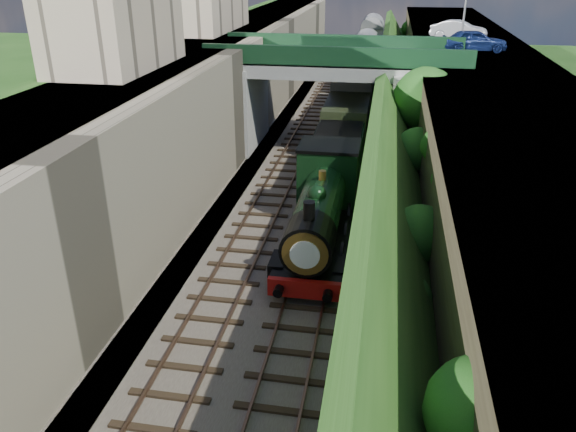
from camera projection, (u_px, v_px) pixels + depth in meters
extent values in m
plane|color=#1E4714|center=(241.00, 397.00, 16.81)|extent=(160.00, 160.00, 0.00)
cube|color=#473F38|center=(321.00, 169.00, 34.65)|extent=(10.00, 90.00, 0.20)
cube|color=#756B56|center=(232.00, 111.00, 34.09)|extent=(1.00, 90.00, 7.00)
cube|color=#262628|center=(178.00, 108.00, 34.64)|extent=(6.00, 90.00, 7.00)
cube|color=#262628|center=(488.00, 128.00, 31.90)|extent=(8.00, 90.00, 6.25)
cube|color=#1E4714|center=(407.00, 132.00, 32.78)|extent=(4.02, 90.00, 6.36)
sphere|color=#194C14|center=(482.00, 414.00, 10.43)|extent=(2.20, 2.20, 2.20)
sphere|color=#194C14|center=(394.00, 382.00, 14.59)|extent=(1.52, 1.52, 1.52)
sphere|color=#194C14|center=(403.00, 300.00, 17.47)|extent=(1.85, 1.85, 1.85)
sphere|color=#194C14|center=(420.00, 235.00, 19.57)|extent=(2.15, 2.15, 2.15)
sphere|color=#194C14|center=(448.00, 180.00, 20.28)|extent=(1.25, 1.25, 1.25)
sphere|color=#194C14|center=(439.00, 146.00, 24.05)|extent=(1.64, 1.64, 1.64)
sphere|color=#194C14|center=(417.00, 150.00, 27.24)|extent=(2.26, 2.26, 2.26)
sphere|color=#194C14|center=(381.00, 175.00, 31.83)|extent=(1.37, 1.37, 1.37)
sphere|color=#194C14|center=(383.00, 160.00, 33.61)|extent=(1.26, 1.26, 1.26)
sphere|color=#194C14|center=(405.00, 117.00, 35.48)|extent=(1.23, 1.23, 1.23)
sphere|color=#194C14|center=(424.00, 79.00, 37.45)|extent=(1.77, 1.77, 1.77)
sphere|color=#194C14|center=(394.00, 107.00, 42.11)|extent=(2.22, 2.22, 2.22)
sphere|color=#194C14|center=(422.00, 60.00, 43.29)|extent=(1.90, 1.90, 1.90)
sphere|color=#194C14|center=(414.00, 66.00, 45.19)|extent=(1.46, 1.46, 1.46)
sphere|color=#194C14|center=(414.00, 59.00, 47.36)|extent=(1.89, 1.89, 1.89)
sphere|color=#194C14|center=(409.00, 59.00, 50.75)|extent=(1.36, 1.36, 1.36)
sphere|color=#194C14|center=(398.00, 67.00, 54.77)|extent=(2.30, 2.30, 2.30)
sphere|color=#194C14|center=(395.00, 65.00, 57.96)|extent=(1.48, 1.48, 1.48)
sphere|color=#194C14|center=(401.00, 55.00, 58.88)|extent=(1.56, 1.56, 1.56)
sphere|color=#194C14|center=(394.00, 58.00, 63.12)|extent=(1.58, 1.58, 1.58)
sphere|color=#194C14|center=(414.00, 25.00, 64.36)|extent=(1.22, 1.22, 1.22)
sphere|color=#194C14|center=(409.00, 28.00, 67.58)|extent=(1.80, 1.80, 1.80)
sphere|color=#194C14|center=(402.00, 36.00, 70.23)|extent=(1.87, 1.87, 1.87)
sphere|color=#194C14|center=(397.00, 39.00, 74.10)|extent=(1.67, 1.67, 1.67)
cube|color=black|center=(289.00, 165.00, 34.91)|extent=(2.50, 90.00, 0.07)
cube|color=brown|center=(278.00, 163.00, 34.98)|extent=(0.08, 90.00, 0.14)
cube|color=brown|center=(300.00, 164.00, 34.76)|extent=(0.08, 90.00, 0.14)
cube|color=black|center=(340.00, 168.00, 34.41)|extent=(2.50, 90.00, 0.07)
cube|color=brown|center=(329.00, 166.00, 34.48)|extent=(0.08, 90.00, 0.14)
cube|color=brown|center=(352.00, 167.00, 34.26)|extent=(0.08, 90.00, 0.14)
cube|color=gray|center=(338.00, 65.00, 35.81)|extent=(16.00, 6.00, 0.90)
cube|color=#163E21|center=(334.00, 57.00, 32.86)|extent=(16.00, 0.30, 1.20)
cube|color=#163E21|center=(343.00, 44.00, 37.96)|extent=(16.00, 0.30, 1.20)
cube|color=gray|center=(248.00, 106.00, 37.94)|extent=(1.40, 6.40, 5.70)
cube|color=gray|center=(409.00, 113.00, 36.26)|extent=(2.40, 6.40, 5.70)
cube|color=gray|center=(115.00, 25.00, 27.04)|extent=(4.00, 8.00, 4.00)
cylinder|color=black|center=(420.00, 145.00, 32.16)|extent=(0.30, 0.30, 4.40)
sphere|color=#194C14|center=(425.00, 100.00, 31.07)|extent=(3.60, 3.60, 3.60)
sphere|color=#194C14|center=(432.00, 107.00, 31.96)|extent=(2.40, 2.40, 2.40)
cylinder|color=gray|center=(466.00, 1.00, 38.93)|extent=(0.14, 0.14, 6.00)
imported|color=navy|center=(474.00, 40.00, 37.17)|extent=(4.39, 2.29, 1.43)
imported|color=#B4B6B9|center=(459.00, 30.00, 42.93)|extent=(4.38, 2.51, 1.37)
cube|color=black|center=(318.00, 248.00, 24.36)|extent=(2.40, 8.40, 0.60)
cube|color=black|center=(321.00, 227.00, 25.02)|extent=(2.70, 10.00, 0.35)
cube|color=maroon|center=(304.00, 289.00, 20.51)|extent=(2.70, 0.25, 0.70)
cylinder|color=black|center=(319.00, 207.00, 23.76)|extent=(1.90, 5.60, 1.90)
cylinder|color=black|center=(309.00, 243.00, 20.81)|extent=(1.96, 1.80, 1.96)
cylinder|color=white|center=(305.00, 255.00, 19.94)|extent=(1.10, 0.05, 1.10)
cylinder|color=black|center=(309.00, 213.00, 20.31)|extent=(0.44, 0.44, 0.90)
sphere|color=black|center=(317.00, 194.00, 22.45)|extent=(0.76, 0.76, 0.76)
cylinder|color=#A57F33|center=(322.00, 176.00, 24.02)|extent=(0.32, 0.32, 0.50)
cube|color=black|center=(329.00, 174.00, 26.92)|extent=(2.75, 2.40, 2.80)
cube|color=black|center=(330.00, 145.00, 26.31)|extent=(2.85, 2.50, 0.15)
cube|color=black|center=(278.00, 268.00, 22.08)|extent=(0.60, 1.40, 0.90)
cube|color=black|center=(342.00, 274.00, 21.69)|extent=(0.60, 1.40, 0.90)
cube|color=black|center=(336.00, 181.00, 31.71)|extent=(2.30, 6.00, 0.50)
cube|color=black|center=(336.00, 177.00, 31.61)|extent=(2.60, 6.00, 0.50)
cube|color=black|center=(337.00, 157.00, 31.11)|extent=(2.70, 6.00, 2.40)
cube|color=black|center=(338.00, 135.00, 30.58)|extent=(2.50, 5.60, 0.20)
cube|color=black|center=(352.00, 123.00, 43.00)|extent=(2.30, 17.00, 0.40)
cube|color=black|center=(352.00, 120.00, 42.90)|extent=(2.50, 17.00, 0.50)
cube|color=#272F1A|center=(353.00, 101.00, 42.27)|extent=(2.80, 18.00, 2.70)
cube|color=slate|center=(354.00, 81.00, 41.64)|extent=(2.90, 18.00, 0.50)
cube|color=black|center=(364.00, 77.00, 59.82)|extent=(2.30, 17.00, 0.40)
cube|color=black|center=(364.00, 74.00, 59.71)|extent=(2.50, 17.00, 0.50)
cube|color=#272F1A|center=(365.00, 60.00, 59.08)|extent=(2.80, 18.00, 2.70)
cube|color=slate|center=(366.00, 45.00, 58.45)|extent=(2.90, 18.00, 0.50)
cube|color=black|center=(371.00, 51.00, 76.63)|extent=(2.30, 17.00, 0.40)
cube|color=black|center=(371.00, 49.00, 76.52)|extent=(2.50, 17.00, 0.50)
cube|color=#272F1A|center=(372.00, 37.00, 75.89)|extent=(2.80, 18.00, 2.70)
cube|color=slate|center=(373.00, 26.00, 75.27)|extent=(2.90, 18.00, 0.50)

